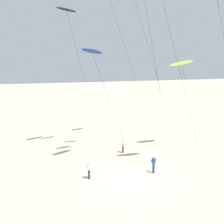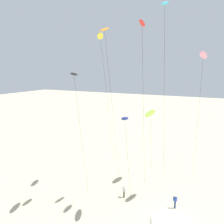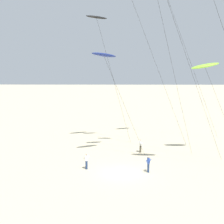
{
  "view_description": "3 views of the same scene",
  "coord_description": "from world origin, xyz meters",
  "px_view_note": "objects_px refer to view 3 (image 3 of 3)",
  "views": [
    {
      "loc": [
        -10.55,
        -22.62,
        10.31
      ],
      "look_at": [
        0.17,
        4.85,
        5.3
      ],
      "focal_mm": 46.15,
      "sensor_mm": 36.0,
      "label": 1
    },
    {
      "loc": [
        -30.63,
        -8.74,
        17.31
      ],
      "look_at": [
        0.17,
        7.6,
        11.69
      ],
      "focal_mm": 47.16,
      "sensor_mm": 36.0,
      "label": 2
    },
    {
      "loc": [
        -0.58,
        -28.16,
        10.44
      ],
      "look_at": [
        -1.02,
        3.95,
        5.39
      ],
      "focal_mm": 48.51,
      "sensor_mm": 36.0,
      "label": 3
    }
  ],
  "objects_px": {
    "kite_flyer_nearest": "(148,164)",
    "kite_flyer_furthest": "(140,145)",
    "kite_navy": "(104,55)",
    "kite_black": "(97,18)",
    "kite_flyer_middle": "(86,161)",
    "kite_lime": "(205,66)"
  },
  "relations": [
    {
      "from": "kite_black",
      "to": "kite_flyer_middle",
      "type": "height_order",
      "value": "kite_black"
    },
    {
      "from": "kite_flyer_furthest",
      "to": "kite_lime",
      "type": "bearing_deg",
      "value": -6.56
    },
    {
      "from": "kite_flyer_middle",
      "to": "kite_flyer_furthest",
      "type": "distance_m",
      "value": 8.37
    },
    {
      "from": "kite_navy",
      "to": "kite_flyer_middle",
      "type": "height_order",
      "value": "kite_navy"
    },
    {
      "from": "kite_lime",
      "to": "kite_flyer_middle",
      "type": "height_order",
      "value": "kite_lime"
    },
    {
      "from": "kite_lime",
      "to": "kite_flyer_furthest",
      "type": "bearing_deg",
      "value": 173.44
    },
    {
      "from": "kite_flyer_nearest",
      "to": "kite_flyer_furthest",
      "type": "height_order",
      "value": "same"
    },
    {
      "from": "kite_black",
      "to": "kite_flyer_furthest",
      "type": "distance_m",
      "value": 16.59
    },
    {
      "from": "kite_lime",
      "to": "kite_navy",
      "type": "bearing_deg",
      "value": -173.7
    },
    {
      "from": "kite_flyer_middle",
      "to": "kite_flyer_furthest",
      "type": "xyz_separation_m",
      "value": [
        5.9,
        5.94,
        0.0
      ]
    },
    {
      "from": "kite_flyer_nearest",
      "to": "kite_flyer_furthest",
      "type": "distance_m",
      "value": 6.77
    },
    {
      "from": "kite_black",
      "to": "kite_lime",
      "type": "relative_size",
      "value": 1.52
    },
    {
      "from": "kite_flyer_middle",
      "to": "kite_flyer_nearest",
      "type": "bearing_deg",
      "value": -7.69
    },
    {
      "from": "kite_black",
      "to": "kite_flyer_furthest",
      "type": "relative_size",
      "value": 9.92
    },
    {
      "from": "kite_flyer_nearest",
      "to": "kite_navy",
      "type": "bearing_deg",
      "value": 133.35
    },
    {
      "from": "kite_flyer_middle",
      "to": "kite_flyer_furthest",
      "type": "height_order",
      "value": "same"
    },
    {
      "from": "kite_navy",
      "to": "kite_black",
      "type": "bearing_deg",
      "value": 100.85
    },
    {
      "from": "kite_black",
      "to": "kite_flyer_furthest",
      "type": "height_order",
      "value": "kite_black"
    },
    {
      "from": "kite_flyer_nearest",
      "to": "kite_flyer_furthest",
      "type": "bearing_deg",
      "value": 91.97
    },
    {
      "from": "kite_black",
      "to": "kite_flyer_nearest",
      "type": "xyz_separation_m",
      "value": [
        5.58,
        -10.59,
        -15.24
      ]
    },
    {
      "from": "kite_navy",
      "to": "kite_black",
      "type": "distance_m",
      "value": 7.62
    },
    {
      "from": "kite_lime",
      "to": "kite_flyer_nearest",
      "type": "relative_size",
      "value": 6.51
    }
  ]
}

